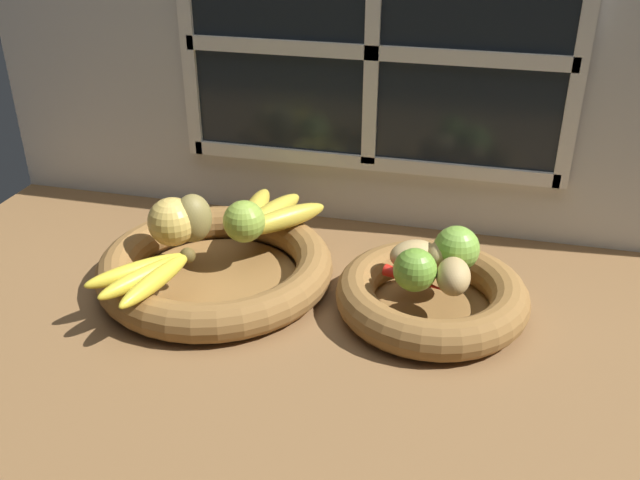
{
  "coord_description": "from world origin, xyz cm",
  "views": [
    {
      "loc": [
        19.98,
        -84.9,
        57.32
      ],
      "look_at": [
        -2.12,
        1.88,
        9.67
      ],
      "focal_mm": 39.39,
      "sensor_mm": 36.0,
      "label": 1
    }
  ],
  "objects_px": {
    "apple_green_back": "(244,221)",
    "lime_far": "(456,249)",
    "fruit_bowl_right": "(432,296)",
    "banana_bunch_back": "(268,215)",
    "pear_brown": "(193,218)",
    "potato_small": "(453,276)",
    "lime_near": "(415,270)",
    "chili_pepper": "(417,281)",
    "potato_back": "(450,252)",
    "potato_oblong": "(414,255)",
    "banana_bunch_front": "(148,275)",
    "apple_golden_left": "(172,222)",
    "fruit_bowl_left": "(216,268)"
  },
  "relations": [
    {
      "from": "apple_green_back",
      "to": "lime_far",
      "type": "height_order",
      "value": "same"
    },
    {
      "from": "fruit_bowl_right",
      "to": "banana_bunch_back",
      "type": "bearing_deg",
      "value": 159.26
    },
    {
      "from": "pear_brown",
      "to": "lime_far",
      "type": "relative_size",
      "value": 1.18
    },
    {
      "from": "potato_small",
      "to": "fruit_bowl_right",
      "type": "bearing_deg",
      "value": 135.0
    },
    {
      "from": "banana_bunch_back",
      "to": "lime_near",
      "type": "bearing_deg",
      "value": -28.75
    },
    {
      "from": "potato_small",
      "to": "chili_pepper",
      "type": "distance_m",
      "value": 0.05
    },
    {
      "from": "pear_brown",
      "to": "chili_pepper",
      "type": "height_order",
      "value": "pear_brown"
    },
    {
      "from": "potato_back",
      "to": "lime_far",
      "type": "height_order",
      "value": "lime_far"
    },
    {
      "from": "apple_green_back",
      "to": "potato_small",
      "type": "distance_m",
      "value": 0.33
    },
    {
      "from": "pear_brown",
      "to": "potato_small",
      "type": "height_order",
      "value": "pear_brown"
    },
    {
      "from": "potato_back",
      "to": "chili_pepper",
      "type": "distance_m",
      "value": 0.08
    },
    {
      "from": "pear_brown",
      "to": "potato_oblong",
      "type": "xyz_separation_m",
      "value": [
        0.34,
        0.0,
        -0.02
      ]
    },
    {
      "from": "lime_far",
      "to": "chili_pepper",
      "type": "relative_size",
      "value": 0.65
    },
    {
      "from": "banana_bunch_front",
      "to": "chili_pepper",
      "type": "height_order",
      "value": "banana_bunch_front"
    },
    {
      "from": "banana_bunch_back",
      "to": "potato_back",
      "type": "bearing_deg",
      "value": -12.57
    },
    {
      "from": "banana_bunch_front",
      "to": "potato_back",
      "type": "bearing_deg",
      "value": 20.33
    },
    {
      "from": "apple_golden_left",
      "to": "potato_oblong",
      "type": "xyz_separation_m",
      "value": [
        0.37,
        0.02,
        -0.02
      ]
    },
    {
      "from": "apple_green_back",
      "to": "banana_bunch_front",
      "type": "xyz_separation_m",
      "value": [
        -0.09,
        -0.15,
        -0.02
      ]
    },
    {
      "from": "apple_green_back",
      "to": "potato_back",
      "type": "bearing_deg",
      "value": -0.65
    },
    {
      "from": "banana_bunch_front",
      "to": "chili_pepper",
      "type": "relative_size",
      "value": 1.61
    },
    {
      "from": "banana_bunch_back",
      "to": "lime_far",
      "type": "height_order",
      "value": "lime_far"
    },
    {
      "from": "apple_golden_left",
      "to": "pear_brown",
      "type": "height_order",
      "value": "pear_brown"
    },
    {
      "from": "pear_brown",
      "to": "lime_far",
      "type": "height_order",
      "value": "pear_brown"
    },
    {
      "from": "potato_back",
      "to": "lime_far",
      "type": "bearing_deg",
      "value": -27.26
    },
    {
      "from": "banana_bunch_back",
      "to": "lime_far",
      "type": "distance_m",
      "value": 0.32
    },
    {
      "from": "apple_golden_left",
      "to": "potato_oblong",
      "type": "bearing_deg",
      "value": 3.03
    },
    {
      "from": "banana_bunch_front",
      "to": "lime_near",
      "type": "distance_m",
      "value": 0.37
    },
    {
      "from": "apple_golden_left",
      "to": "banana_bunch_front",
      "type": "bearing_deg",
      "value": -83.29
    },
    {
      "from": "apple_golden_left",
      "to": "banana_bunch_front",
      "type": "distance_m",
      "value": 0.12
    },
    {
      "from": "fruit_bowl_right",
      "to": "chili_pepper",
      "type": "xyz_separation_m",
      "value": [
        -0.02,
        -0.03,
        0.04
      ]
    },
    {
      "from": "apple_golden_left",
      "to": "banana_bunch_back",
      "type": "bearing_deg",
      "value": 39.68
    },
    {
      "from": "pear_brown",
      "to": "banana_bunch_back",
      "type": "height_order",
      "value": "pear_brown"
    },
    {
      "from": "fruit_bowl_left",
      "to": "lime_far",
      "type": "distance_m",
      "value": 0.37
    },
    {
      "from": "fruit_bowl_right",
      "to": "potato_back",
      "type": "bearing_deg",
      "value": 65.56
    },
    {
      "from": "apple_golden_left",
      "to": "banana_bunch_back",
      "type": "height_order",
      "value": "apple_golden_left"
    },
    {
      "from": "potato_back",
      "to": "fruit_bowl_right",
      "type": "bearing_deg",
      "value": -114.44
    },
    {
      "from": "apple_golden_left",
      "to": "potato_oblong",
      "type": "distance_m",
      "value": 0.37
    },
    {
      "from": "potato_back",
      "to": "chili_pepper",
      "type": "relative_size",
      "value": 0.82
    },
    {
      "from": "fruit_bowl_right",
      "to": "lime_near",
      "type": "distance_m",
      "value": 0.07
    },
    {
      "from": "apple_green_back",
      "to": "potato_back",
      "type": "height_order",
      "value": "apple_green_back"
    },
    {
      "from": "potato_back",
      "to": "lime_far",
      "type": "relative_size",
      "value": 1.26
    },
    {
      "from": "banana_bunch_front",
      "to": "potato_back",
      "type": "distance_m",
      "value": 0.43
    },
    {
      "from": "fruit_bowl_right",
      "to": "fruit_bowl_left",
      "type": "bearing_deg",
      "value": 180.0
    },
    {
      "from": "lime_near",
      "to": "lime_far",
      "type": "relative_size",
      "value": 0.91
    },
    {
      "from": "pear_brown",
      "to": "potato_small",
      "type": "distance_m",
      "value": 0.41
    },
    {
      "from": "banana_bunch_front",
      "to": "potato_oblong",
      "type": "relative_size",
      "value": 2.29
    },
    {
      "from": "fruit_bowl_right",
      "to": "apple_golden_left",
      "type": "xyz_separation_m",
      "value": [
        -0.4,
        0.01,
        0.07
      ]
    },
    {
      "from": "pear_brown",
      "to": "potato_oblong",
      "type": "relative_size",
      "value": 1.08
    },
    {
      "from": "apple_green_back",
      "to": "potato_back",
      "type": "xyz_separation_m",
      "value": [
        0.32,
        -0.0,
        -0.01
      ]
    },
    {
      "from": "apple_green_back",
      "to": "chili_pepper",
      "type": "xyz_separation_m",
      "value": [
        0.28,
        -0.07,
        -0.02
      ]
    }
  ]
}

